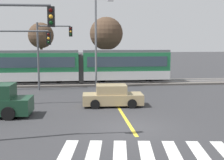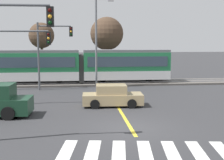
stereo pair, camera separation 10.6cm
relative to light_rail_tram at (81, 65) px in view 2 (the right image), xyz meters
The scene contains 18 objects.
ground_plane 17.13m from the light_rail_tram, 81.96° to the right, with size 200.00×200.00×0.00m, color #333335.
track_bed 3.08m from the light_rail_tram, ahead, with size 120.00×4.00×0.18m, color #56514C.
rail_near 3.08m from the light_rail_tram, 16.71° to the right, with size 120.00×0.08×0.10m, color #939399.
rail_far 3.08m from the light_rail_tram, 16.98° to the left, with size 120.00×0.08×0.10m, color #939399.
light_rail_tram is the anchor object (origin of this frame).
crosswalk_stripe_0 20.05m from the light_rail_tram, 92.56° to the right, with size 0.56×2.80×0.01m, color silver.
crosswalk_stripe_1 20.18m from the light_rail_tram, 89.43° to the right, with size 0.56×2.80×0.01m, color silver.
crosswalk_stripe_2 20.37m from the light_rail_tram, 86.35° to the right, with size 0.56×2.80×0.01m, color silver.
crosswalk_stripe_3 20.62m from the light_rail_tram, 83.34° to the right, with size 0.56×2.80×0.01m, color silver.
crosswalk_stripe_4 20.92m from the light_rail_tram, 80.41° to the right, with size 0.56×2.80×0.01m, color silver.
crosswalk_stripe_5 21.28m from the light_rail_tram, 77.58° to the right, with size 0.56×2.80×0.01m, color silver.
lane_centre_line 10.66m from the light_rail_tram, 76.86° to the right, with size 0.20×16.39×0.01m, color gold.
sedan_crossing 11.48m from the light_rail_tram, 79.78° to the right, with size 4.27×2.05×1.52m.
traffic_light_far_left 4.94m from the light_rail_tram, 130.18° to the right, with size 3.25×0.38×6.22m.
traffic_light_mid_left 11.47m from the light_rail_tram, 115.58° to the right, with size 4.25×0.38×5.72m.
street_lamp_centre 4.21m from the light_rail_tram, 60.10° to the right, with size 1.80×0.28×8.65m.
bare_tree_west 6.58m from the light_rail_tram, 139.34° to the left, with size 2.90×2.90×6.59m.
bare_tree_east 6.74m from the light_rail_tram, 57.27° to the left, with size 3.97×3.97×7.37m.
Camera 2 is at (-2.76, -15.83, 4.65)m, focal length 50.00 mm.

